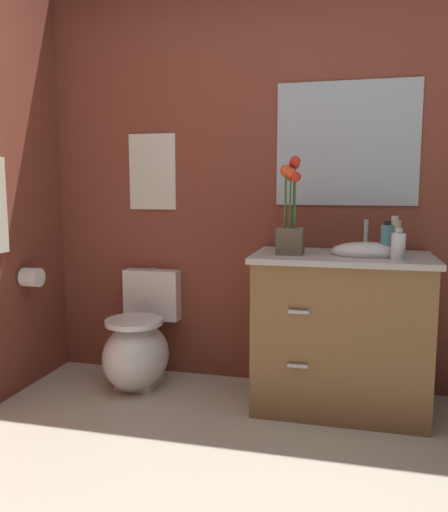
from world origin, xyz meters
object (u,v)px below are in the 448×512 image
toilet (139,347)px  toilet_paper_roll (32,277)px  soap_bottle (394,237)px  wall_poster (152,172)px  wall_mirror (347,144)px  hand_wash_bottle (387,240)px  vanity_cabinet (341,330)px  lotion_bottle (398,246)px  flower_vase (291,219)px

toilet → toilet_paper_roll: 0.75m
soap_bottle → wall_poster: 1.51m
wall_mirror → toilet_paper_roll: bearing=-165.3°
toilet → hand_wash_bottle: bearing=-1.8°
vanity_cabinet → hand_wash_bottle: bearing=-4.8°
vanity_cabinet → lotion_bottle: size_ratio=6.57×
soap_bottle → hand_wash_bottle: bearing=-114.5°
flower_vase → wall_mirror: wall_mirror is taller
soap_bottle → vanity_cabinet: bearing=-164.2°
lotion_bottle → wall_mirror: (-0.27, 0.44, 0.53)m
wall_poster → toilet_paper_roll: wall_poster is taller
hand_wash_bottle → lotion_bottle: bearing=-70.5°
toilet → wall_poster: size_ratio=1.46×
hand_wash_bottle → wall_mirror: 0.64m
flower_vase → lotion_bottle: (0.54, -0.10, -0.12)m
lotion_bottle → hand_wash_bottle: bearing=109.5°
flower_vase → wall_mirror: size_ratio=0.65×
wall_mirror → soap_bottle: bearing=-39.8°
vanity_cabinet → lotion_bottle: bearing=-28.9°
wall_poster → vanity_cabinet: bearing=-13.9°
toilet → wall_mirror: bearing=12.7°
flower_vase → soap_bottle: 0.56m
flower_vase → toilet_paper_roll: bearing=-175.4°
flower_vase → toilet_paper_roll: flower_vase is taller
lotion_bottle → toilet_paper_roll: size_ratio=1.42×
soap_bottle → toilet_paper_roll: size_ratio=1.86×
toilet → soap_bottle: (1.45, 0.05, 0.70)m
toilet → wall_mirror: wall_mirror is taller
wall_poster → toilet: bearing=-90.0°
hand_wash_bottle → vanity_cabinet: bearing=175.2°
vanity_cabinet → soap_bottle: bearing=15.8°
toilet → wall_mirror: (1.19, 0.27, 1.21)m
toilet → flower_vase: (0.92, -0.08, 0.79)m
soap_bottle → lotion_bottle: size_ratio=1.31×
toilet → lotion_bottle: (1.46, -0.17, 0.68)m
toilet → flower_vase: bearing=-4.8°
wall_poster → wall_mirror: size_ratio=0.59×
vanity_cabinet → flower_vase: 0.66m
wall_poster → lotion_bottle: bearing=-16.8°
lotion_bottle → wall_poster: wall_poster is taller
hand_wash_bottle → wall_poster: wall_poster is taller
toilet → flower_vase: 1.21m
vanity_cabinet → hand_wash_bottle: 0.54m
lotion_bottle → wall_mirror: 0.74m
soap_bottle → wall_mirror: 0.61m
vanity_cabinet → wall_mirror: 1.06m
vanity_cabinet → flower_vase: bearing=-169.8°
vanity_cabinet → lotion_bottle: vanity_cabinet is taller
lotion_bottle → wall_poster: 1.57m
vanity_cabinet → wall_mirror: bearing=90.5°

